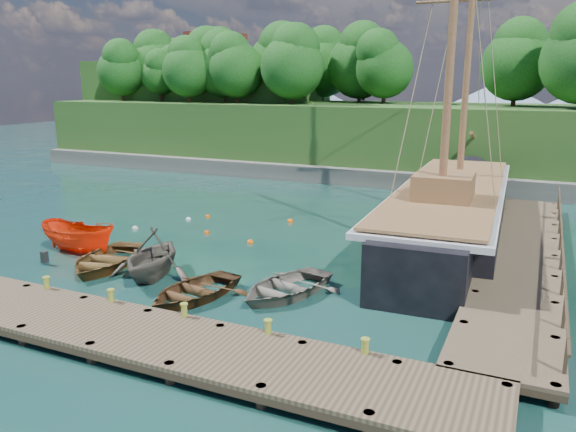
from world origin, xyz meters
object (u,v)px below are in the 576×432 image
rowboat_3 (285,295)px  cabin_boat_white (420,287)px  motorboat_orange (80,253)px  rowboat_0 (106,267)px  rowboat_2 (194,298)px  rowboat_1 (153,277)px  schooner (449,215)px

rowboat_3 → cabin_boat_white: 5.42m
motorboat_orange → cabin_boat_white: 15.78m
rowboat_0 → rowboat_2: 5.74m
motorboat_orange → rowboat_1: bearing=-100.0°
motorboat_orange → schooner: bearing=-52.6°
rowboat_0 → rowboat_1: size_ratio=1.14×
rowboat_0 → schooner: bearing=27.8°
motorboat_orange → cabin_boat_white: bearing=-77.9°
rowboat_2 → motorboat_orange: (-8.17, 2.58, 0.00)m
motorboat_orange → schooner: 18.51m
rowboat_1 → motorboat_orange: (-5.29, 1.33, 0.00)m
rowboat_0 → motorboat_orange: motorboat_orange is taller
cabin_boat_white → rowboat_0: bearing=-169.0°
rowboat_0 → rowboat_1: 2.68m
rowboat_1 → motorboat_orange: rowboat_1 is taller
rowboat_1 → rowboat_2: size_ratio=0.99×
rowboat_3 → schooner: size_ratio=0.16×
rowboat_0 → motorboat_orange: bearing=143.0°
rowboat_2 → cabin_boat_white: size_ratio=0.77×
rowboat_1 → rowboat_2: bearing=-37.2°
rowboat_2 → schooner: 14.71m
rowboat_3 → cabin_boat_white: cabin_boat_white is taller
rowboat_2 → rowboat_3: bearing=40.8°
rowboat_1 → schooner: bearing=34.8°
rowboat_1 → cabin_boat_white: (10.33, 3.52, 0.00)m
rowboat_1 → cabin_boat_white: rowboat_1 is taller
rowboat_3 → motorboat_orange: motorboat_orange is taller
motorboat_orange → rowboat_2: bearing=-103.5°
rowboat_0 → rowboat_2: size_ratio=1.13×
rowboat_1 → schooner: schooner is taller
rowboat_0 → schooner: size_ratio=0.17×
motorboat_orange → schooner: size_ratio=0.16×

